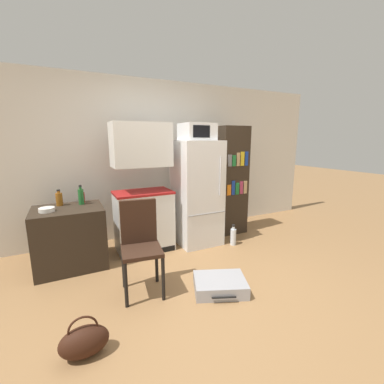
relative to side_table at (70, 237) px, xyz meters
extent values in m
plane|color=olive|center=(1.25, -1.27, -0.38)|extent=(24.00, 24.00, 0.00)
cube|color=silver|center=(1.45, 0.73, 0.89)|extent=(6.40, 0.10, 2.54)
cube|color=#2D2319|center=(0.00, 0.00, 0.00)|extent=(0.82, 0.66, 0.77)
cube|color=silver|center=(0.99, 0.08, 0.04)|extent=(0.79, 0.50, 0.85)
cube|color=maroon|center=(0.99, 0.08, 0.48)|extent=(0.81, 0.51, 0.03)
cube|color=silver|center=(0.99, 0.08, 1.15)|extent=(0.79, 0.42, 0.60)
cube|color=black|center=(0.99, -0.17, -0.34)|extent=(0.76, 0.01, 0.08)
cube|color=white|center=(1.81, 0.00, 0.41)|extent=(0.64, 0.66, 1.59)
cube|color=gray|center=(1.81, -0.33, 0.16)|extent=(0.61, 0.01, 0.01)
cylinder|color=silver|center=(2.02, -0.34, 0.70)|extent=(0.02, 0.02, 0.56)
cube|color=silver|center=(1.81, 0.00, 1.33)|extent=(0.45, 0.44, 0.25)
cube|color=black|center=(1.77, -0.22, 1.33)|extent=(0.26, 0.01, 0.17)
cube|color=#2D2319|center=(2.55, 0.15, 0.52)|extent=(0.49, 0.37, 1.82)
cube|color=orange|center=(2.38, -0.04, 0.41)|extent=(0.07, 0.01, 0.18)
cube|color=#193899|center=(2.46, -0.04, 0.44)|extent=(0.06, 0.01, 0.24)
cube|color=#1E7033|center=(2.55, -0.04, 0.42)|extent=(0.07, 0.01, 0.19)
cube|color=#A33351|center=(2.63, -0.04, 0.43)|extent=(0.06, 0.01, 0.21)
cube|color=tan|center=(2.71, -0.04, 0.43)|extent=(0.06, 0.01, 0.21)
cube|color=slate|center=(2.38, -0.04, 0.89)|extent=(0.07, 0.01, 0.19)
cube|color=#1E7033|center=(2.46, -0.04, 0.88)|extent=(0.07, 0.01, 0.18)
cube|color=tan|center=(2.55, -0.04, 0.90)|extent=(0.05, 0.01, 0.21)
cube|color=gold|center=(2.63, -0.04, 0.91)|extent=(0.07, 0.01, 0.23)
cube|color=#193899|center=(2.71, -0.04, 0.91)|extent=(0.06, 0.01, 0.23)
cylinder|color=brown|center=(-0.08, 0.18, 0.47)|extent=(0.08, 0.08, 0.16)
cylinder|color=brown|center=(-0.08, 0.18, 0.56)|extent=(0.04, 0.04, 0.03)
cylinder|color=black|center=(-0.08, 0.18, 0.59)|extent=(0.04, 0.04, 0.02)
cylinder|color=#AD1914|center=(0.19, 0.23, 0.45)|extent=(0.06, 0.06, 0.14)
cylinder|color=#AD1914|center=(0.19, 0.23, 0.53)|extent=(0.03, 0.03, 0.02)
cylinder|color=black|center=(0.19, 0.23, 0.55)|extent=(0.03, 0.03, 0.01)
cylinder|color=#1E6028|center=(0.17, 0.12, 0.48)|extent=(0.07, 0.07, 0.20)
cylinder|color=#1E6028|center=(0.17, 0.12, 0.60)|extent=(0.03, 0.03, 0.04)
cylinder|color=black|center=(0.17, 0.12, 0.63)|extent=(0.04, 0.04, 0.02)
cylinder|color=silver|center=(-0.22, -0.07, 0.41)|extent=(0.17, 0.17, 0.05)
cylinder|color=black|center=(0.44, -1.16, -0.15)|extent=(0.04, 0.04, 0.46)
cylinder|color=black|center=(0.80, -1.21, -0.15)|extent=(0.04, 0.04, 0.46)
cylinder|color=black|center=(0.50, -0.80, -0.15)|extent=(0.04, 0.04, 0.46)
cylinder|color=black|center=(0.86, -0.85, -0.15)|extent=(0.04, 0.04, 0.46)
cube|color=#331E14|center=(0.65, -1.01, 0.10)|extent=(0.45, 0.45, 0.04)
cube|color=#331E14|center=(0.68, -0.83, 0.36)|extent=(0.38, 0.10, 0.48)
cube|color=#99999E|center=(1.40, -1.33, -0.32)|extent=(0.66, 0.59, 0.14)
cylinder|color=black|center=(1.32, -1.54, -0.32)|extent=(0.23, 0.11, 0.02)
ellipsoid|color=#33190F|center=(0.03, -1.60, -0.26)|extent=(0.36, 0.20, 0.24)
torus|color=#33190F|center=(0.03, -1.60, -0.16)|extent=(0.21, 0.02, 0.21)
cylinder|color=silver|center=(2.25, -0.38, -0.26)|extent=(0.09, 0.09, 0.25)
cylinder|color=silver|center=(2.25, -0.38, -0.11)|extent=(0.04, 0.04, 0.05)
cylinder|color=black|center=(2.25, -0.38, -0.07)|extent=(0.05, 0.05, 0.03)
camera|label=1|loc=(0.02, -3.44, 1.22)|focal=24.00mm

